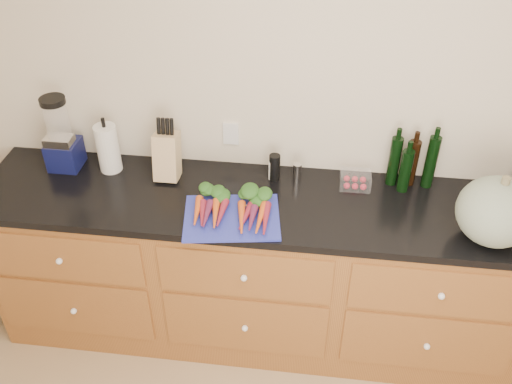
# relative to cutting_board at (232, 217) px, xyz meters

# --- Properties ---
(wall_back) EXTENTS (4.10, 0.05, 2.60)m
(wall_back) POSITION_rel_cutting_board_xyz_m (0.53, 0.48, 0.35)
(wall_back) COLOR beige
(wall_back) RESTS_ON ground
(cabinets) EXTENTS (3.60, 0.64, 0.90)m
(cabinets) POSITION_rel_cutting_board_xyz_m (0.53, 0.16, -0.50)
(cabinets) COLOR brown
(cabinets) RESTS_ON ground
(countertop) EXTENTS (3.64, 0.62, 0.04)m
(countertop) POSITION_rel_cutting_board_xyz_m (0.53, 0.16, -0.03)
(countertop) COLOR black
(countertop) RESTS_ON cabinets
(cutting_board) EXTENTS (0.49, 0.40, 0.01)m
(cutting_board) POSITION_rel_cutting_board_xyz_m (0.00, 0.00, 0.00)
(cutting_board) COLOR #2832A9
(cutting_board) RESTS_ON countertop
(carrots) EXTENTS (0.39, 0.29, 0.06)m
(carrots) POSITION_rel_cutting_board_xyz_m (0.00, 0.04, 0.03)
(carrots) COLOR #E8591B
(carrots) RESTS_ON cutting_board
(squash) EXTENTS (0.34, 0.34, 0.30)m
(squash) POSITION_rel_cutting_board_xyz_m (1.16, 0.01, 0.15)
(squash) COLOR slate
(squash) RESTS_ON countertop
(blender_appliance) EXTENTS (0.16, 0.16, 0.40)m
(blender_appliance) POSITION_rel_cutting_board_xyz_m (-0.93, 0.32, 0.17)
(blender_appliance) COLOR #0E1241
(blender_appliance) RESTS_ON countertop
(paper_towel) EXTENTS (0.11, 0.11, 0.26)m
(paper_towel) POSITION_rel_cutting_board_xyz_m (-0.69, 0.32, 0.12)
(paper_towel) COLOR white
(paper_towel) RESTS_ON countertop
(knife_block) EXTENTS (0.12, 0.12, 0.24)m
(knife_block) POSITION_rel_cutting_board_xyz_m (-0.37, 0.30, 0.11)
(knife_block) COLOR tan
(knife_block) RESTS_ON countertop
(grinder_salt) EXTENTS (0.05, 0.05, 0.11)m
(grinder_salt) POSITION_rel_cutting_board_xyz_m (0.16, 0.34, 0.05)
(grinder_salt) COLOR white
(grinder_salt) RESTS_ON countertop
(grinder_pepper) EXTENTS (0.06, 0.06, 0.14)m
(grinder_pepper) POSITION_rel_cutting_board_xyz_m (0.17, 0.34, 0.06)
(grinder_pepper) COLOR black
(grinder_pepper) RESTS_ON countertop
(canister_chrome) EXTENTS (0.04, 0.04, 0.10)m
(canister_chrome) POSITION_rel_cutting_board_xyz_m (0.28, 0.34, 0.04)
(canister_chrome) COLOR silver
(canister_chrome) RESTS_ON countertop
(tomato_box) EXTENTS (0.15, 0.12, 0.07)m
(tomato_box) POSITION_rel_cutting_board_xyz_m (0.57, 0.33, 0.03)
(tomato_box) COLOR white
(tomato_box) RESTS_ON countertop
(bottles) EXTENTS (0.23, 0.12, 0.28)m
(bottles) POSITION_rel_cutting_board_xyz_m (0.83, 0.37, 0.12)
(bottles) COLOR black
(bottles) RESTS_ON countertop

